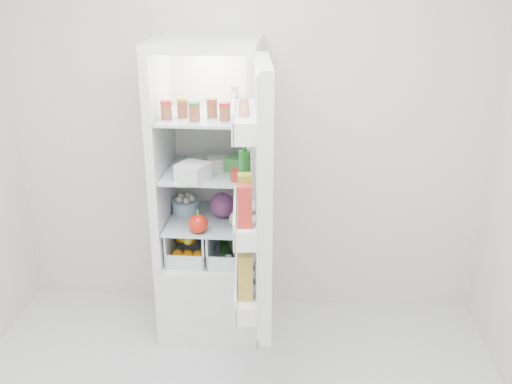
# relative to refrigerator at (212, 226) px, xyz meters

# --- Properties ---
(room_walls) EXTENTS (3.02, 3.02, 2.61)m
(room_walls) POSITION_rel_refrigerator_xyz_m (0.20, -1.25, 0.93)
(room_walls) COLOR beige
(room_walls) RESTS_ON ground
(refrigerator) EXTENTS (0.60, 0.60, 1.80)m
(refrigerator) POSITION_rel_refrigerator_xyz_m (0.00, 0.00, 0.00)
(refrigerator) COLOR silver
(refrigerator) RESTS_ON ground
(shelf_low) EXTENTS (0.49, 0.53, 0.01)m
(shelf_low) POSITION_rel_refrigerator_xyz_m (-0.00, -0.06, 0.07)
(shelf_low) COLOR silver
(shelf_low) RESTS_ON refrigerator
(shelf_mid) EXTENTS (0.49, 0.53, 0.02)m
(shelf_mid) POSITION_rel_refrigerator_xyz_m (-0.00, -0.06, 0.38)
(shelf_mid) COLOR silver
(shelf_mid) RESTS_ON refrigerator
(shelf_top) EXTENTS (0.49, 0.53, 0.02)m
(shelf_top) POSITION_rel_refrigerator_xyz_m (-0.00, -0.06, 0.71)
(shelf_top) COLOR silver
(shelf_top) RESTS_ON refrigerator
(crisper_left) EXTENTS (0.23, 0.46, 0.22)m
(crisper_left) POSITION_rel_refrigerator_xyz_m (-0.12, -0.06, -0.06)
(crisper_left) COLOR silver
(crisper_left) RESTS_ON refrigerator
(crisper_right) EXTENTS (0.23, 0.46, 0.22)m
(crisper_right) POSITION_rel_refrigerator_xyz_m (0.12, -0.06, -0.06)
(crisper_right) COLOR silver
(crisper_right) RESTS_ON refrigerator
(condiment_jars) EXTENTS (0.46, 0.16, 0.08)m
(condiment_jars) POSITION_rel_refrigerator_xyz_m (-0.00, -0.17, 0.76)
(condiment_jars) COLOR #B21919
(condiment_jars) RESTS_ON shelf_top
(squeeze_bottle) EXTENTS (0.06, 0.06, 0.17)m
(squeeze_bottle) POSITION_rel_refrigerator_xyz_m (0.16, -0.10, 0.81)
(squeeze_bottle) COLOR white
(squeeze_bottle) RESTS_ON shelf_top
(tub_white) EXTENTS (0.20, 0.20, 0.10)m
(tub_white) POSITION_rel_refrigerator_xyz_m (-0.05, -0.26, 0.44)
(tub_white) COLOR silver
(tub_white) RESTS_ON shelf_mid
(tub_cream) EXTENTS (0.13, 0.13, 0.06)m
(tub_cream) POSITION_rel_refrigerator_xyz_m (0.05, -0.03, 0.42)
(tub_cream) COLOR silver
(tub_cream) RESTS_ON shelf_mid
(tin_red) EXTENTS (0.10, 0.10, 0.06)m
(tin_red) POSITION_rel_refrigerator_xyz_m (0.19, -0.23, 0.42)
(tin_red) COLOR red
(tin_red) RESTS_ON shelf_mid
(foil_tray) EXTENTS (0.20, 0.17, 0.04)m
(foil_tray) POSITION_rel_refrigerator_xyz_m (-0.05, 0.03, 0.41)
(foil_tray) COLOR #B7B7BB
(foil_tray) RESTS_ON shelf_mid
(tub_green) EXTENTS (0.15, 0.17, 0.08)m
(tub_green) POSITION_rel_refrigerator_xyz_m (0.17, -0.05, 0.43)
(tub_green) COLOR #3F8B3F
(tub_green) RESTS_ON shelf_mid
(red_cabbage) EXTENTS (0.15, 0.15, 0.15)m
(red_cabbage) POSITION_rel_refrigerator_xyz_m (0.07, -0.04, 0.16)
(red_cabbage) COLOR #5A205E
(red_cabbage) RESTS_ON shelf_low
(bell_pepper) EXTENTS (0.11, 0.11, 0.11)m
(bell_pepper) POSITION_rel_refrigerator_xyz_m (-0.03, -0.27, 0.14)
(bell_pepper) COLOR red
(bell_pepper) RESTS_ON shelf_low
(mushroom_bowl) EXTENTS (0.21, 0.21, 0.08)m
(mushroom_bowl) POSITION_rel_refrigerator_xyz_m (-0.17, 0.02, 0.12)
(mushroom_bowl) COLOR #94BCDC
(mushroom_bowl) RESTS_ON shelf_low
(salad_bag) EXTENTS (0.11, 0.11, 0.11)m
(salad_bag) POSITION_rel_refrigerator_xyz_m (0.18, -0.18, 0.14)
(salad_bag) COLOR #A3BF8F
(salad_bag) RESTS_ON shelf_low
(citrus_pile) EXTENTS (0.20, 0.24, 0.16)m
(citrus_pile) POSITION_rel_refrigerator_xyz_m (-0.13, -0.12, -0.07)
(citrus_pile) COLOR orange
(citrus_pile) RESTS_ON refrigerator
(veg_pile) EXTENTS (0.16, 0.30, 0.10)m
(veg_pile) POSITION_rel_refrigerator_xyz_m (0.13, -0.06, -0.10)
(veg_pile) COLOR #1C4617
(veg_pile) RESTS_ON refrigerator
(fridge_door) EXTENTS (0.23, 0.60, 1.30)m
(fridge_door) POSITION_rel_refrigerator_xyz_m (0.33, -0.64, 0.43)
(fridge_door) COLOR silver
(fridge_door) RESTS_ON refrigerator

